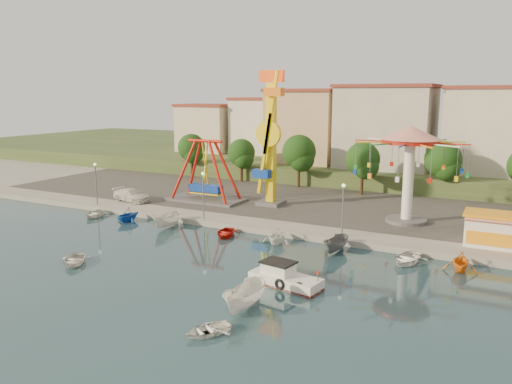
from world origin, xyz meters
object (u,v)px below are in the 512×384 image
Objects in this scene: kamikaze_tower at (271,141)px; van at (132,195)px; wave_swinger at (410,153)px; rowboat_a at (74,260)px; cabin_motorboat at (284,279)px; pirate_ship_ride at (206,172)px; skiff at (245,297)px.

kamikaze_tower reaches higher than van.
wave_swinger is at bearing -72.29° from van.
kamikaze_tower is at bearing 177.08° from wave_swinger.
rowboat_a is (-6.13, -26.03, -8.24)m from kamikaze_tower.
cabin_motorboat is 18.30m from rowboat_a.
pirate_ship_ride is at bearing 60.64° from rowboat_a.
pirate_ship_ride is 25.24m from rowboat_a.
wave_swinger is 2.08× the size of van.
wave_swinger is 23.26m from cabin_motorboat.
skiff reaches higher than rowboat_a.
pirate_ship_ride reaches higher than rowboat_a.
rowboat_a is (-17.91, -3.77, -0.16)m from cabin_motorboat.
kamikaze_tower is at bearing 8.08° from pirate_ship_ride.
kamikaze_tower reaches higher than pirate_ship_ride.
wave_swinger is at bearing 12.30° from rowboat_a.
pirate_ship_ride is 10.07m from van.
rowboat_a is 22.78m from van.
kamikaze_tower is 27.98m from rowboat_a.
cabin_motorboat is 1.65× the size of rowboat_a.
wave_swinger reaches higher than pirate_ship_ride.
skiff is 0.84× the size of van.
van is (-10.96, 19.94, 1.04)m from rowboat_a.
cabin_motorboat is at bearing -110.34° from van.
wave_swinger is 1.98× the size of cabin_motorboat.
van reaches higher than cabin_motorboat.
pirate_ship_ride is 1.71× the size of cabin_motorboat.
skiff is (-0.52, -5.21, 0.38)m from cabin_motorboat.
van is at bearing -149.80° from pirate_ship_ride.
cabin_motorboat is 5.25m from skiff.
wave_swinger is at bearing 86.62° from cabin_motorboat.
cabin_motorboat is at bearing -103.00° from wave_swinger.
wave_swinger is (16.72, -0.85, -0.41)m from kamikaze_tower.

